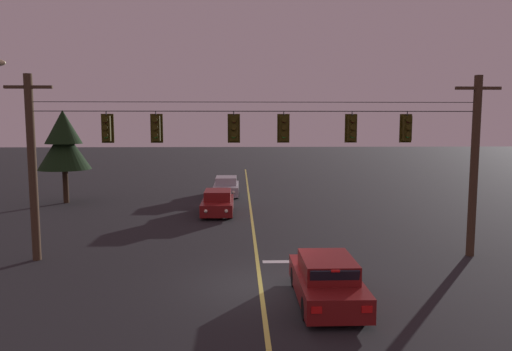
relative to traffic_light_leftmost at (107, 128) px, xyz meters
The scene contains 14 objects.
ground_plane 8.39m from the traffic_light_leftmost, 29.46° to the right, with size 180.00×180.00×0.00m, color black.
lane_centre_stripe 9.79m from the traffic_light_leftmost, 46.22° to the left, with size 0.14×60.00×0.01m, color #D1C64C.
stop_bar_paint 9.25m from the traffic_light_leftmost, ahead, with size 3.40×0.36×0.01m, color silver.
signal_span_assembly 5.93m from the traffic_light_leftmost, ahead, with size 19.09×0.32×7.20m.
traffic_light_leftmost is the anchor object (origin of this frame).
traffic_light_left_inner 1.88m from the traffic_light_leftmost, ahead, with size 0.48×0.41×1.22m.
traffic_light_centre 4.87m from the traffic_light_leftmost, ahead, with size 0.48×0.41×1.22m.
traffic_light_right_inner 6.81m from the traffic_light_leftmost, ahead, with size 0.48×0.41×1.22m.
traffic_light_rightmost 9.47m from the traffic_light_leftmost, ahead, with size 0.48×0.41×1.22m.
traffic_light_far_right 11.65m from the traffic_light_leftmost, ahead, with size 0.48×0.41×1.22m.
car_waiting_near_lane 10.09m from the traffic_light_leftmost, 31.63° to the right, with size 1.80×4.33×1.39m.
car_oncoming_lead 11.00m from the traffic_light_leftmost, 67.78° to the left, with size 1.80×4.42×1.39m.
car_oncoming_trailing 17.41m from the traffic_light_leftmost, 75.86° to the left, with size 1.80×4.42×1.39m.
tree_verge_near 15.05m from the traffic_light_leftmost, 115.91° to the left, with size 3.42×3.42×6.20m.
Camera 1 is at (-0.68, -15.20, 5.36)m, focal length 33.37 mm.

